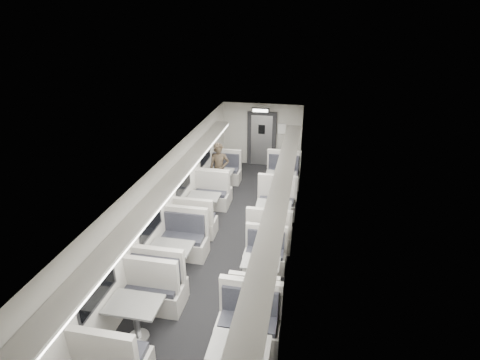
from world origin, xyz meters
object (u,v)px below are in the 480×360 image
at_px(booth_right_c, 260,274).
at_px(passenger, 219,170).
at_px(vestibule_door, 262,139).
at_px(booth_left_b, 204,207).
at_px(booth_right_b, 273,217).
at_px(booth_left_a, 220,181).
at_px(booth_left_d, 136,320).
at_px(booth_right_a, 280,186).
at_px(exit_sign, 260,110).
at_px(booth_left_c, 172,261).

relative_size(booth_right_c, passenger, 1.11).
bearing_deg(passenger, vestibule_door, 58.98).
xyz_separation_m(booth_left_b, booth_right_b, (2.00, -0.22, 0.02)).
xyz_separation_m(booth_left_a, vestibule_door, (1.00, 2.62, 0.66)).
distance_m(booth_left_d, booth_right_a, 6.53).
xyz_separation_m(booth_left_d, passenger, (0.04, 6.04, 0.46)).
relative_size(vestibule_door, exit_sign, 3.39).
bearing_deg(booth_left_b, vestibule_door, 77.45).
distance_m(passenger, vestibule_door, 3.01).
distance_m(booth_left_b, passenger, 1.72).
xyz_separation_m(booth_right_c, exit_sign, (-1.00, 6.62, 1.93)).
bearing_deg(exit_sign, booth_left_c, -98.61).
bearing_deg(booth_right_b, booth_right_c, -90.00).
distance_m(booth_left_c, exit_sign, 6.94).
height_order(booth_left_b, booth_right_a, booth_right_a).
distance_m(booth_right_a, booth_right_b, 2.03).
bearing_deg(booth_left_c, booth_right_b, 50.03).
bearing_deg(exit_sign, booth_right_c, -81.41).
height_order(booth_right_a, booth_right_b, booth_right_a).
distance_m(passenger, exit_sign, 2.91).
distance_m(booth_left_a, booth_left_d, 6.28).
bearing_deg(booth_right_c, exit_sign, 98.59).
bearing_deg(vestibule_door, exit_sign, -90.00).
relative_size(booth_left_a, booth_left_d, 0.92).
distance_m(booth_left_d, booth_right_c, 2.68).
relative_size(booth_left_a, exit_sign, 3.44).
height_order(booth_right_a, vestibule_door, vestibule_door).
bearing_deg(booth_left_b, booth_left_a, 90.00).
height_order(booth_right_a, passenger, passenger).
bearing_deg(booth_right_a, booth_right_c, -90.00).
bearing_deg(booth_left_b, booth_right_a, 42.24).
bearing_deg(passenger, booth_right_b, -55.93).
height_order(booth_left_b, booth_right_c, booth_left_b).
height_order(booth_left_c, booth_right_b, booth_left_c).
distance_m(booth_left_c, booth_right_a, 4.85).
bearing_deg(exit_sign, booth_right_b, -76.67).
height_order(booth_right_a, exit_sign, exit_sign).
relative_size(booth_left_b, booth_right_a, 0.94).
bearing_deg(booth_left_b, booth_left_d, -90.00).
height_order(booth_left_a, passenger, passenger).
height_order(booth_right_b, vestibule_door, vestibule_door).
relative_size(booth_right_b, passenger, 1.28).
xyz_separation_m(booth_left_a, booth_right_a, (2.00, -0.06, 0.03)).
distance_m(booth_right_b, booth_right_c, 2.40).
distance_m(booth_left_b, booth_right_c, 3.29).
relative_size(booth_left_c, exit_sign, 3.68).
height_order(vestibule_door, exit_sign, exit_sign).
distance_m(booth_right_a, booth_right_c, 4.43).
bearing_deg(booth_left_c, booth_right_a, 65.65).
bearing_deg(booth_left_d, booth_right_b, 64.45).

